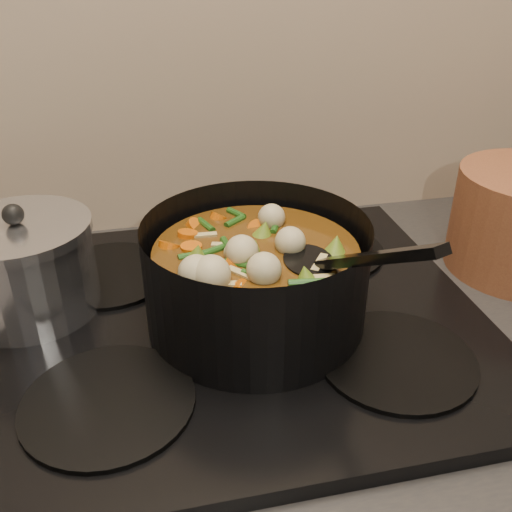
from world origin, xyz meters
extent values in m
cube|color=black|center=(0.00, 1.93, 0.89)|extent=(2.64, 0.64, 0.05)
cube|color=black|center=(0.00, 1.93, 0.92)|extent=(0.62, 0.54, 0.02)
cylinder|color=black|center=(-0.16, 1.80, 0.93)|extent=(0.18, 0.18, 0.01)
cylinder|color=black|center=(0.16, 1.80, 0.93)|extent=(0.18, 0.18, 0.01)
cylinder|color=black|center=(-0.16, 2.06, 0.93)|extent=(0.18, 0.18, 0.01)
cylinder|color=black|center=(0.16, 2.06, 0.93)|extent=(0.18, 0.18, 0.01)
cylinder|color=black|center=(0.02, 1.91, 1.00)|extent=(0.31, 0.31, 0.13)
cylinder|color=black|center=(0.02, 1.91, 0.93)|extent=(0.26, 0.26, 0.01)
cylinder|color=#54340E|center=(0.02, 1.91, 0.99)|extent=(0.24, 0.24, 0.09)
cylinder|color=#CF5E09|center=(0.06, 1.91, 1.03)|extent=(0.02, 0.03, 0.02)
cylinder|color=#CF5E09|center=(0.05, 1.97, 1.03)|extent=(0.04, 0.04, 0.02)
cylinder|color=#CF5E09|center=(-0.03, 1.99, 1.03)|extent=(0.04, 0.04, 0.02)
cylinder|color=#CF5E09|center=(-0.03, 1.91, 1.03)|extent=(0.03, 0.03, 0.02)
cylinder|color=#CF5E09|center=(-0.01, 1.84, 1.03)|extent=(0.04, 0.03, 0.02)
cylinder|color=#CF5E09|center=(0.04, 1.88, 1.03)|extent=(0.04, 0.04, 0.02)
cylinder|color=#CF5E09|center=(0.08, 1.92, 1.03)|extent=(0.03, 0.04, 0.02)
cylinder|color=#CF5E09|center=(0.05, 2.00, 1.03)|extent=(0.03, 0.03, 0.02)
cylinder|color=#CF5E09|center=(-0.01, 1.95, 1.03)|extent=(0.04, 0.04, 0.02)
sphere|color=#BFB286|center=(0.08, 1.91, 1.04)|extent=(0.04, 0.04, 0.04)
sphere|color=#BFB286|center=(0.03, 1.97, 1.04)|extent=(0.04, 0.04, 0.04)
sphere|color=#BFB286|center=(-0.03, 1.93, 1.04)|extent=(0.04, 0.04, 0.04)
sphere|color=#BFB286|center=(0.00, 1.86, 1.04)|extent=(0.04, 0.04, 0.04)
sphere|color=#BFB286|center=(0.07, 1.88, 1.04)|extent=(0.04, 0.04, 0.04)
sphere|color=#BFB286|center=(0.06, 1.95, 1.04)|extent=(0.04, 0.04, 0.04)
cone|color=olive|center=(-0.01, 1.84, 1.04)|extent=(0.04, 0.04, 0.03)
cone|color=olive|center=(0.08, 1.87, 1.04)|extent=(0.04, 0.04, 0.03)
cone|color=olive|center=(0.07, 1.97, 1.04)|extent=(0.04, 0.04, 0.03)
cone|color=olive|center=(-0.03, 1.97, 1.04)|extent=(0.04, 0.04, 0.03)
cone|color=olive|center=(-0.05, 1.88, 1.04)|extent=(0.04, 0.04, 0.03)
cone|color=olive|center=(0.05, 1.84, 1.04)|extent=(0.04, 0.04, 0.03)
cylinder|color=#1C4E17|center=(0.05, 1.94, 1.03)|extent=(0.01, 0.04, 0.01)
cylinder|color=#1C4E17|center=(0.00, 2.00, 1.03)|extent=(0.03, 0.03, 0.01)
cylinder|color=#1C4E17|center=(-0.05, 1.95, 1.03)|extent=(0.04, 0.02, 0.01)
cylinder|color=#1C4E17|center=(-0.03, 1.89, 1.03)|extent=(0.02, 0.04, 0.01)
cylinder|color=#1C4E17|center=(0.01, 1.87, 1.03)|extent=(0.02, 0.04, 0.01)
cylinder|color=#1C4E17|center=(0.08, 1.84, 1.03)|extent=(0.04, 0.02, 0.01)
cylinder|color=#1C4E17|center=(0.10, 1.91, 1.03)|extent=(0.03, 0.03, 0.01)
cylinder|color=#1C4E17|center=(0.06, 1.96, 1.03)|extent=(0.01, 0.04, 0.01)
cylinder|color=#1C4E17|center=(0.01, 1.95, 1.03)|extent=(0.03, 0.03, 0.01)
cylinder|color=#1C4E17|center=(-0.06, 1.96, 1.03)|extent=(0.04, 0.02, 0.01)
cylinder|color=#1C4E17|center=(-0.05, 1.88, 1.03)|extent=(0.02, 0.04, 0.01)
cylinder|color=#1C4E17|center=(0.01, 1.86, 1.03)|extent=(0.02, 0.04, 0.01)
cube|color=tan|center=(-0.04, 1.93, 1.03)|extent=(0.04, 0.01, 0.00)
cube|color=tan|center=(-0.01, 1.85, 1.03)|extent=(0.02, 0.04, 0.00)
cube|color=tan|center=(0.08, 1.87, 1.03)|extent=(0.04, 0.03, 0.00)
cube|color=tan|center=(0.07, 1.96, 1.03)|extent=(0.03, 0.03, 0.00)
cube|color=tan|center=(-0.02, 1.97, 1.03)|extent=(0.03, 0.04, 0.00)
cube|color=tan|center=(-0.04, 1.88, 1.03)|extent=(0.04, 0.02, 0.00)
ellipsoid|color=black|center=(0.07, 1.87, 1.03)|extent=(0.06, 0.08, 0.01)
cube|color=black|center=(0.11, 1.79, 1.08)|extent=(0.07, 0.16, 0.10)
cylinder|color=silver|center=(-0.26, 2.00, 0.98)|extent=(0.17, 0.17, 0.11)
cylinder|color=silver|center=(-0.26, 2.00, 1.04)|extent=(0.18, 0.18, 0.01)
sphere|color=black|center=(-0.26, 2.00, 1.06)|extent=(0.03, 0.03, 0.03)
camera|label=1|loc=(-0.10, 1.34, 1.35)|focal=40.00mm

